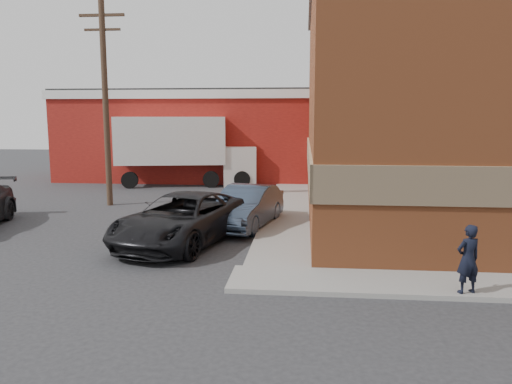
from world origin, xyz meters
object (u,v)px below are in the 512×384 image
(suv_a, at_px, (183,219))
(warehouse, at_px, (194,134))
(utility_pole, at_px, (105,99))
(brick_building, at_px, (482,99))
(sedan, at_px, (246,207))
(box_truck, at_px, (185,146))
(man, at_px, (468,259))

(suv_a, bearing_deg, warehouse, 117.47)
(utility_pole, xyz_separation_m, suv_a, (4.98, -6.47, -3.95))
(warehouse, bearing_deg, suv_a, -78.73)
(brick_building, xyz_separation_m, suv_a, (-11.02, -6.46, -3.89))
(sedan, height_order, box_truck, box_truck)
(suv_a, relative_size, box_truck, 0.69)
(box_truck, bearing_deg, warehouse, 85.26)
(sedan, distance_m, suv_a, 3.07)
(brick_building, distance_m, man, 11.77)
(utility_pole, relative_size, box_truck, 1.08)
(utility_pole, height_order, man, utility_pole)
(utility_pole, bearing_deg, box_truck, 74.42)
(utility_pole, xyz_separation_m, sedan, (6.70, -3.92, -3.99))
(brick_building, distance_m, utility_pole, 16.00)
(warehouse, relative_size, suv_a, 2.86)
(warehouse, distance_m, utility_pole, 11.27)
(box_truck, bearing_deg, sedan, -75.70)
(brick_building, bearing_deg, man, -108.85)
(utility_pole, distance_m, man, 16.73)
(utility_pole, bearing_deg, warehouse, 82.23)
(warehouse, distance_m, man, 24.22)
(brick_building, xyz_separation_m, box_truck, (-14.11, 6.77, -2.40))
(man, distance_m, sedan, 8.74)
(man, relative_size, sedan, 0.34)
(man, xyz_separation_m, sedan, (-5.69, 6.63, -0.14))
(man, distance_m, suv_a, 8.47)
(warehouse, distance_m, sedan, 15.94)
(brick_building, relative_size, man, 11.75)
(utility_pole, height_order, box_truck, utility_pole)
(warehouse, relative_size, utility_pole, 1.81)
(box_truck, bearing_deg, suv_a, -86.78)
(sedan, bearing_deg, man, -36.81)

